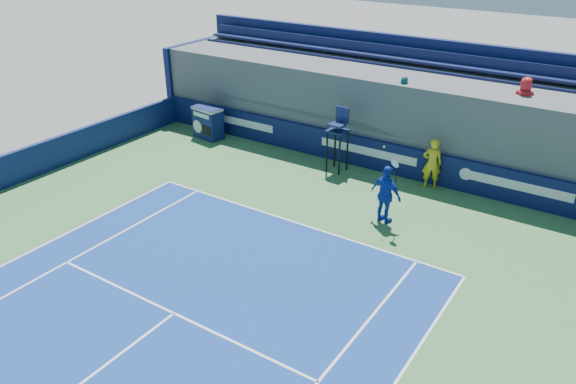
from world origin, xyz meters
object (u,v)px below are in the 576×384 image
Objects in this scene: umpire_chair at (338,133)px; tennis_player at (386,195)px; ball_person at (432,163)px; match_clock at (208,122)px.

tennis_player is (3.21, -2.72, -0.55)m from umpire_chair.
umpire_chair is 4.25m from tennis_player.
tennis_player is (-0.29, -3.25, 0.04)m from ball_person.
umpire_chair is (-3.51, -0.53, 0.59)m from ball_person.
umpire_chair is (6.44, -0.01, 0.79)m from match_clock.
ball_person is at bearing 2.98° from match_clock.
umpire_chair reaches higher than ball_person.
match_clock is 0.57× the size of umpire_chair.
tennis_player is at bearing -40.23° from umpire_chair.
ball_person is at bearing 84.83° from tennis_player.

